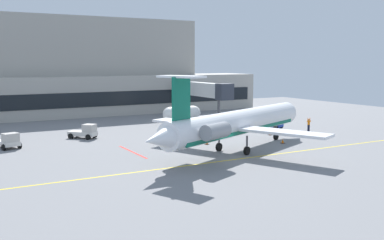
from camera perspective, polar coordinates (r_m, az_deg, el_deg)
The scene contains 13 objects.
ground at distance 46.69m, azimuth 3.86°, elevation -4.95°, with size 120.00×120.00×0.11m.
terminal_building at distance 86.87m, azimuth -15.33°, elevation 5.33°, with size 78.90×11.36×18.30m.
jet_bridge_west at distance 79.19m, azimuth 1.12°, elevation 3.87°, with size 2.40×18.60×6.44m.
regional_jet at distance 49.64m, azimuth 5.65°, elevation -0.41°, with size 28.53×20.70×8.67m.
baggage_tug at distance 55.92m, azimuth -22.27°, elevation -2.49°, with size 2.87×3.62×1.84m.
pushback_tractor at distance 67.75m, azimuth 10.37°, elevation -0.31°, with size 3.18×3.50×2.16m.
belt_loader at distance 60.10m, azimuth -13.43°, elevation -1.47°, with size 3.64×3.77×1.89m.
fuel_tank at distance 73.61m, azimuth -1.29°, elevation 0.83°, with size 6.74×2.36×2.70m.
marshaller at distance 66.64m, azimuth 14.59°, elevation -0.54°, with size 0.83×0.34×1.95m.
safety_cone_alpha at distance 56.20m, azimuth 11.44°, elevation -2.66°, with size 0.47×0.47×0.55m.
safety_cone_bravo at distance 62.16m, azimuth 9.88°, elevation -1.67°, with size 0.47×0.47×0.55m.
safety_cone_charlie at distance 54.35m, azimuth 1.91°, elevation -2.86°, with size 0.47×0.47×0.55m.
safety_cone_delta at distance 63.27m, azimuth 13.04°, elevation -1.59°, with size 0.47×0.47×0.55m.
Camera 1 is at (-25.08, -38.10, 9.93)m, focal length 42.02 mm.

